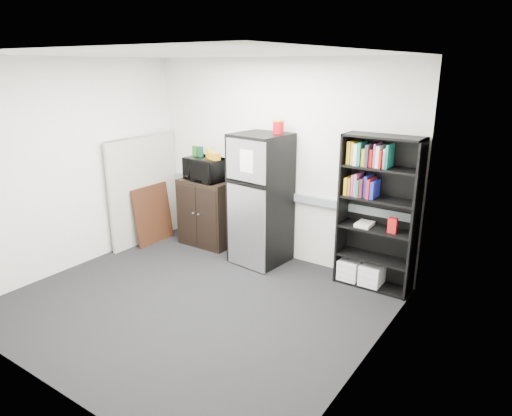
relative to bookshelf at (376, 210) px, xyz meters
The scene contains 18 objects.
floor 2.38m from the bookshelf, 133.90° to the right, with size 4.00×4.00×0.00m, color black.
wall_back 1.56m from the bookshelf, behind, with size 4.00×0.02×2.70m, color white.
wall_right 1.69m from the bookshelf, 72.54° to the right, with size 0.02×3.50×2.70m, color white.
wall_left 3.86m from the bookshelf, 155.93° to the right, with size 0.02×3.50×2.70m, color white.
ceiling 2.78m from the bookshelf, 133.90° to the right, with size 4.00×3.50×0.02m, color white.
electrical_raceway 1.52m from the bookshelf, behind, with size 3.92×0.05×0.10m, color gray.
wall_note 1.95m from the bookshelf, behind, with size 0.14×0.00×0.10m, color white.
bookshelf is the anchor object (origin of this frame).
cubicle_partition 3.45m from the bookshelf, behind, with size 0.06×1.30×1.62m.
cabinet 2.59m from the bookshelf, behind, with size 0.79×0.53×0.99m.
microwave 2.55m from the bookshelf, behind, with size 0.59×0.40×0.33m, color black.
snack_box_a 2.79m from the bookshelf, behind, with size 0.07×0.05×0.15m, color #1F5518.
snack_box_b 2.68m from the bookshelf, behind, with size 0.07×0.05×0.15m, color #0B3420.
snack_box_c 2.54m from the bookshelf, behind, with size 0.07×0.05×0.14m, color gold.
snack_bag 2.39m from the bookshelf, behind, with size 0.18×0.10×0.10m, color orange.
refrigerator 1.55m from the bookshelf, behind, with size 0.72×0.75×1.76m.
coffee_can 1.62m from the bookshelf, behind, with size 0.14×0.14×0.19m.
framed_poster 3.35m from the bookshelf, behind, with size 0.14×0.68×0.88m.
Camera 1 is at (3.20, -3.44, 2.60)m, focal length 32.00 mm.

